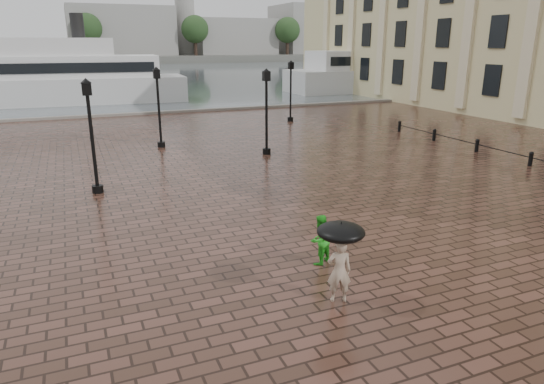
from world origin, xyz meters
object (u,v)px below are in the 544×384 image
at_px(ferry_far, 393,68).
at_px(child_pedestrian, 320,240).
at_px(street_lamps, 167,107).
at_px(adult_pedestrian, 339,271).
at_px(ferry_near, 49,77).

bearing_deg(ferry_far, child_pedestrian, -127.01).
relative_size(street_lamps, adult_pedestrian, 13.87).
height_order(child_pedestrian, ferry_far, ferry_far).
xyz_separation_m(street_lamps, child_pedestrian, (0.82, -16.90, -1.62)).
bearing_deg(ferry_near, ferry_far, 2.61).
relative_size(street_lamps, child_pedestrian, 15.27).
bearing_deg(ferry_near, adult_pedestrian, -77.60).
bearing_deg(adult_pedestrian, ferry_near, -60.09).
relative_size(adult_pedestrian, child_pedestrian, 1.10).
height_order(adult_pedestrian, ferry_far, ferry_far).
xyz_separation_m(child_pedestrian, ferry_far, (32.45, 41.73, 2.01)).
bearing_deg(adult_pedestrian, ferry_far, -106.01).
bearing_deg(adult_pedestrian, child_pedestrian, -84.28).
bearing_deg(child_pedestrian, street_lamps, -110.01).
height_order(ferry_near, ferry_far, ferry_far).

